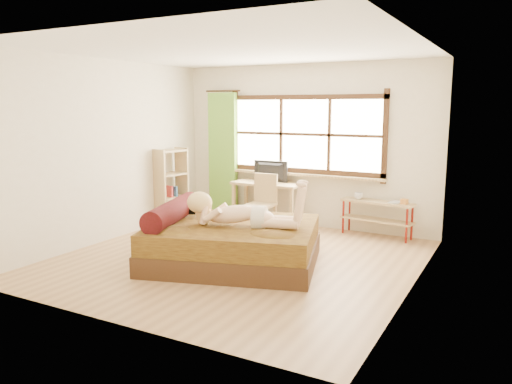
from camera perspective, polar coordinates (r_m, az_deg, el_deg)
The scene contains 18 objects.
floor at distance 6.69m, azimuth -2.12°, elevation -7.72°, with size 4.50×4.50×0.00m, color #9E754C.
ceiling at distance 6.42m, azimuth -2.28°, elevation 15.92°, with size 4.50×4.50×0.00m, color white.
wall_back at distance 8.42m, azimuth 5.62°, elevation 5.22°, with size 4.50×4.50×0.00m, color silver.
wall_front at distance 4.64m, azimuth -16.45°, elevation 1.18°, with size 4.50×4.50×0.00m, color silver.
wall_left at distance 7.80m, azimuth -16.64°, elevation 4.50°, with size 4.50×4.50×0.00m, color silver.
wall_right at distance 5.63m, azimuth 17.99°, elevation 2.55°, with size 4.50×4.50×0.00m, color silver.
window at distance 8.39m, azimuth 5.56°, elevation 6.29°, with size 2.80×0.16×1.46m.
curtain at distance 9.05m, azimuth -3.81°, elevation 4.29°, with size 0.55×0.10×2.20m, color #5F9328.
bed at distance 6.47m, azimuth -3.04°, elevation -5.71°, with size 2.49×2.21×0.80m.
woman at distance 6.22m, azimuth -1.68°, elevation -1.10°, with size 1.47×0.42×0.63m, color beige, non-canonical shape.
kitten at distance 6.84m, azimuth -7.37°, elevation -1.78°, with size 0.31×0.13×0.25m, color black, non-canonical shape.
desk at distance 8.47m, azimuth 1.34°, elevation 0.46°, with size 1.19×0.55×0.74m.
monitor at distance 8.47m, azimuth 1.50°, elevation 2.36°, with size 0.62×0.08×0.36m, color black.
chair at distance 8.12m, azimuth 0.80°, elevation -0.83°, with size 0.42×0.42×0.93m.
pipe_shelf at distance 7.97m, azimuth 13.74°, elevation -2.07°, with size 1.16×0.44×0.64m.
cup at distance 8.01m, azimuth 11.65°, elevation -0.44°, with size 0.13×0.13×0.11m, color gray.
book at distance 7.90m, azimuth 15.11°, elevation -1.06°, with size 0.17×0.23×0.02m, color gray.
bookshelf at distance 8.72m, azimuth -9.71°, elevation 0.70°, with size 0.41×0.61×1.29m.
Camera 1 is at (3.24, -5.50, 2.01)m, focal length 35.00 mm.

